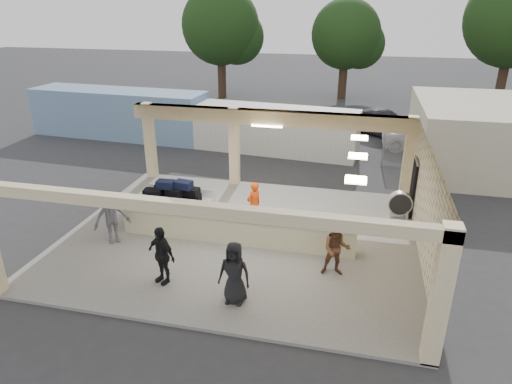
% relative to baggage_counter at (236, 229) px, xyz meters
% --- Properties ---
extents(ground, '(120.00, 120.00, 0.00)m').
position_rel_baggage_counter_xyz_m(ground, '(0.00, 0.50, -0.59)').
color(ground, '#2B2B2E').
rests_on(ground, ground).
extents(pavilion, '(12.01, 10.00, 3.55)m').
position_rel_baggage_counter_xyz_m(pavilion, '(0.21, 1.16, 0.76)').
color(pavilion, slate).
rests_on(pavilion, ground).
extents(baggage_counter, '(8.20, 0.58, 0.98)m').
position_rel_baggage_counter_xyz_m(baggage_counter, '(0.00, 0.00, 0.00)').
color(baggage_counter, beige).
rests_on(baggage_counter, pavilion).
extents(luggage_cart, '(2.71, 1.69, 1.58)m').
position_rel_baggage_counter_xyz_m(luggage_cart, '(-2.79, 1.06, 0.36)').
color(luggage_cart, silver).
rests_on(luggage_cart, pavilion).
extents(drum_fan, '(0.94, 0.51, 1.02)m').
position_rel_baggage_counter_xyz_m(drum_fan, '(5.50, 3.33, 0.06)').
color(drum_fan, silver).
rests_on(drum_fan, pavilion).
extents(baggage_handler, '(0.65, 0.71, 1.72)m').
position_rel_baggage_counter_xyz_m(baggage_handler, '(0.33, 1.28, 0.38)').
color(baggage_handler, '#F8480D').
rests_on(baggage_handler, pavilion).
extents(passenger_a, '(0.86, 0.45, 1.70)m').
position_rel_baggage_counter_xyz_m(passenger_a, '(3.42, -1.21, 0.37)').
color(passenger_a, brown).
rests_on(passenger_a, pavilion).
extents(passenger_b, '(1.10, 0.78, 1.77)m').
position_rel_baggage_counter_xyz_m(passenger_b, '(-1.44, -2.76, 0.40)').
color(passenger_b, black).
rests_on(passenger_b, pavilion).
extents(passenger_c, '(1.19, 1.14, 1.90)m').
position_rel_baggage_counter_xyz_m(passenger_c, '(-4.03, -0.95, 0.46)').
color(passenger_c, '#4E4D52').
rests_on(passenger_c, pavilion).
extents(passenger_d, '(0.89, 0.39, 1.79)m').
position_rel_baggage_counter_xyz_m(passenger_d, '(0.86, -3.20, 0.41)').
color(passenger_d, black).
rests_on(passenger_d, pavilion).
extents(car_white_a, '(5.05, 2.48, 1.43)m').
position_rel_baggage_counter_xyz_m(car_white_a, '(7.60, 12.70, 0.13)').
color(car_white_a, white).
rests_on(car_white_a, ground).
extents(car_dark, '(4.58, 3.92, 1.50)m').
position_rel_baggage_counter_xyz_m(car_dark, '(5.03, 15.33, 0.16)').
color(car_dark, black).
rests_on(car_dark, ground).
extents(container_white, '(11.37, 3.36, 2.43)m').
position_rel_baggage_counter_xyz_m(container_white, '(-1.84, 10.72, 0.63)').
color(container_white, silver).
rests_on(container_white, ground).
extents(container_blue, '(10.92, 3.24, 2.80)m').
position_rel_baggage_counter_xyz_m(container_blue, '(-10.51, 11.54, 0.81)').
color(container_blue, '#7595BC').
rests_on(container_blue, ground).
extents(tree_left, '(6.60, 6.30, 9.00)m').
position_rel_baggage_counter_xyz_m(tree_left, '(-7.68, 24.66, 5.00)').
color(tree_left, '#382619').
rests_on(tree_left, ground).
extents(tree_mid, '(6.00, 5.60, 8.00)m').
position_rel_baggage_counter_xyz_m(tree_mid, '(2.32, 26.66, 4.38)').
color(tree_mid, '#382619').
rests_on(tree_mid, ground).
extents(adjacent_building, '(6.00, 8.00, 3.20)m').
position_rel_baggage_counter_xyz_m(adjacent_building, '(9.50, 10.50, 1.01)').
color(adjacent_building, beige).
rests_on(adjacent_building, ground).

